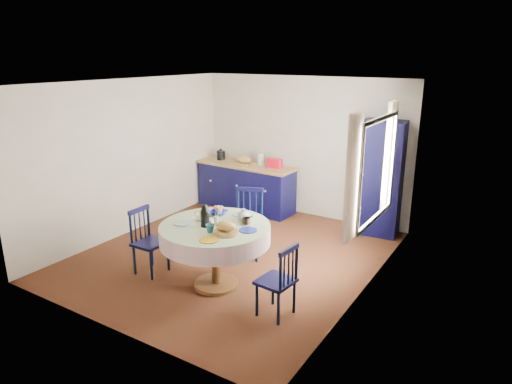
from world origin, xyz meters
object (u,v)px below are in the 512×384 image
Objects in this scene: chair_far at (247,222)px; mug_b at (210,228)px; pantry_cabinet at (381,179)px; dining_table at (216,235)px; chair_left at (148,241)px; mug_a at (200,217)px; mug_d at (219,210)px; mug_c at (246,221)px; kitchen_counter at (246,186)px; chair_right at (279,280)px; cobalt_bowl at (218,213)px.

chair_far is 1.33m from mug_b.
pantry_cabinet is 1.36× the size of dining_table.
dining_table is at bearing -81.82° from chair_left.
mug_b reaches higher than mug_a.
pantry_cabinet reaches higher than chair_left.
mug_c is at bearing -16.43° from mug_d.
mug_b is (1.46, -3.00, 0.43)m from kitchen_counter.
mug_c is 0.55m from mug_d.
chair_left is 1.20m from mug_b.
mug_d is at bearing -112.07° from chair_far.
pantry_cabinet reaches higher than dining_table.
pantry_cabinet is 3.12m from dining_table.
mug_c is at bearing 63.64° from mug_b.
chair_far is at bearing -131.73° from pantry_cabinet.
kitchen_counter reaches higher than chair_left.
dining_table reaches higher than chair_right.
kitchen_counter reaches higher than mug_a.
chair_left is 8.01× the size of mug_c.
dining_table is 1.06m from chair_right.
pantry_cabinet is 2.35m from chair_far.
kitchen_counter is at bearing 6.15° from chair_left.
pantry_cabinet is at bearing 34.39° from chair_far.
mug_a is at bearing -96.78° from mug_d.
chair_far is 9.71× the size of mug_d.
chair_far is 0.77m from cobalt_bowl.
chair_left is 1.06m from mug_d.
mug_d is at bearing -56.90° from chair_left.
mug_c reaches higher than cobalt_bowl.
chair_left reaches higher than cobalt_bowl.
mug_c is 0.49× the size of cobalt_bowl.
chair_right is at bearing -23.13° from cobalt_bowl.
kitchen_counter is 2.20× the size of chair_left.
dining_table is 0.30m from mug_b.
chair_far is (-0.19, 1.02, -0.20)m from dining_table.
chair_far is (0.84, 1.17, 0.05)m from chair_left.
pantry_cabinet is 3.28m from mug_b.
cobalt_bowl is at bearing 117.37° from mug_b.
chair_far is at bearing -54.08° from kitchen_counter.
mug_d is at bearing 112.68° from cobalt_bowl.
chair_left is at bearing -146.37° from mug_d.
mug_a is 0.31m from cobalt_bowl.
mug_c is (-0.86, -2.65, -0.06)m from pantry_cabinet.
cobalt_bowl is at bearing -123.81° from pantry_cabinet.
pantry_cabinet is 2.86m from mug_d.
dining_table is at bearing 112.15° from mug_b.
kitchen_counter is at bearing 115.89° from mug_b.
mug_c is (0.31, 0.22, 0.17)m from dining_table.
mug_b is 0.68m from mug_d.
mug_d is (1.15, -2.40, 0.43)m from kitchen_counter.
kitchen_counter is 8.59× the size of cobalt_bowl.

